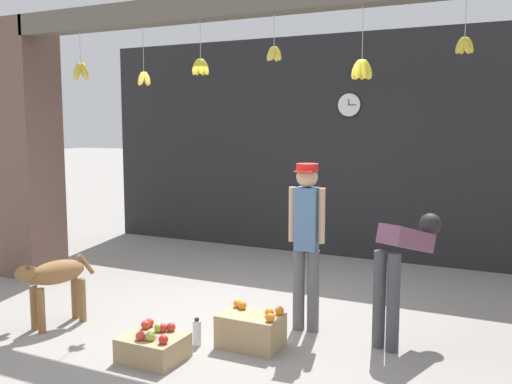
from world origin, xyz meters
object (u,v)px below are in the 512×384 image
at_px(worker_stooping, 403,260).
at_px(fruit_crate_apples, 153,346).
at_px(water_bottle, 197,333).
at_px(fruit_crate_oranges, 251,330).
at_px(shopkeeper, 307,235).
at_px(wall_clock, 349,105).
at_px(dog, 54,278).

bearing_deg(worker_stooping, fruit_crate_apples, -123.06).
relative_size(fruit_crate_apples, water_bottle, 2.00).
distance_m(worker_stooping, fruit_crate_apples, 2.26).
bearing_deg(fruit_crate_oranges, water_bottle, -157.66).
bearing_deg(fruit_crate_apples, fruit_crate_oranges, 44.86).
bearing_deg(shopkeeper, fruit_crate_apples, 47.51).
xyz_separation_m(fruit_crate_oranges, water_bottle, (-0.44, -0.18, -0.04)).
height_order(worker_stooping, wall_clock, wall_clock).
height_order(fruit_crate_oranges, water_bottle, fruit_crate_oranges).
bearing_deg(fruit_crate_apples, water_bottle, 68.89).
bearing_deg(shopkeeper, dog, 17.81).
bearing_deg(wall_clock, shopkeeper, -79.86).
distance_m(worker_stooping, wall_clock, 3.54).
relative_size(fruit_crate_apples, wall_clock, 1.45).
distance_m(shopkeeper, fruit_crate_oranges, 1.00).
height_order(shopkeeper, wall_clock, wall_clock).
xyz_separation_m(shopkeeper, worker_stooping, (0.86, 0.10, -0.17)).
distance_m(shopkeeper, fruit_crate_apples, 1.68).
bearing_deg(water_bottle, worker_stooping, 28.78).
bearing_deg(fruit_crate_oranges, fruit_crate_apples, -135.14).
height_order(shopkeeper, water_bottle, shopkeeper).
height_order(worker_stooping, fruit_crate_oranges, worker_stooping).
distance_m(shopkeeper, water_bottle, 1.32).
xyz_separation_m(fruit_crate_apples, wall_clock, (0.34, 4.20, 2.08)).
bearing_deg(fruit_crate_apples, dog, 170.26).
distance_m(worker_stooping, water_bottle, 1.91).
xyz_separation_m(worker_stooping, wall_clock, (-1.40, 2.91, 1.45)).
height_order(shopkeeper, worker_stooping, shopkeeper).
bearing_deg(fruit_crate_apples, worker_stooping, 36.40).
height_order(dog, water_bottle, dog).
bearing_deg(wall_clock, fruit_crate_oranges, -85.88).
xyz_separation_m(shopkeeper, wall_clock, (-0.54, 3.01, 1.28)).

